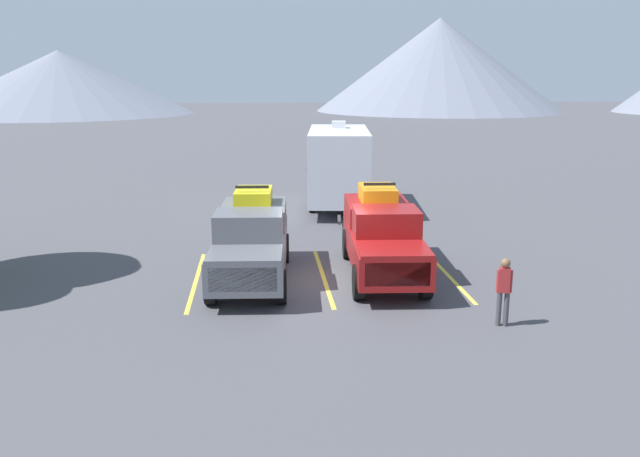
{
  "coord_description": "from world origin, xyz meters",
  "views": [
    {
      "loc": [
        -1.81,
        -17.34,
        5.71
      ],
      "look_at": [
        0.0,
        1.59,
        1.2
      ],
      "focal_mm": 36.48,
      "sensor_mm": 36.0,
      "label": 1
    }
  ],
  "objects_px": {
    "pickup_truck_a": "(251,239)",
    "camper_trailer_a": "(339,164)",
    "person_a": "(504,287)",
    "pickup_truck_b": "(382,234)"
  },
  "relations": [
    {
      "from": "person_a",
      "to": "camper_trailer_a",
      "type": "bearing_deg",
      "value": 98.78
    },
    {
      "from": "pickup_truck_a",
      "to": "camper_trailer_a",
      "type": "bearing_deg",
      "value": 69.02
    },
    {
      "from": "pickup_truck_b",
      "to": "camper_trailer_a",
      "type": "relative_size",
      "value": 0.8
    },
    {
      "from": "pickup_truck_b",
      "to": "person_a",
      "type": "distance_m",
      "value": 4.76
    },
    {
      "from": "person_a",
      "to": "pickup_truck_b",
      "type": "bearing_deg",
      "value": 115.42
    },
    {
      "from": "person_a",
      "to": "pickup_truck_a",
      "type": "bearing_deg",
      "value": 144.07
    },
    {
      "from": "pickup_truck_a",
      "to": "camper_trailer_a",
      "type": "relative_size",
      "value": 0.78
    },
    {
      "from": "pickup_truck_b",
      "to": "person_a",
      "type": "bearing_deg",
      "value": -64.58
    },
    {
      "from": "pickup_truck_b",
      "to": "camper_trailer_a",
      "type": "bearing_deg",
      "value": 90.58
    },
    {
      "from": "pickup_truck_b",
      "to": "camper_trailer_a",
      "type": "xyz_separation_m",
      "value": [
        -0.1,
        9.55,
        0.78
      ]
    }
  ]
}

